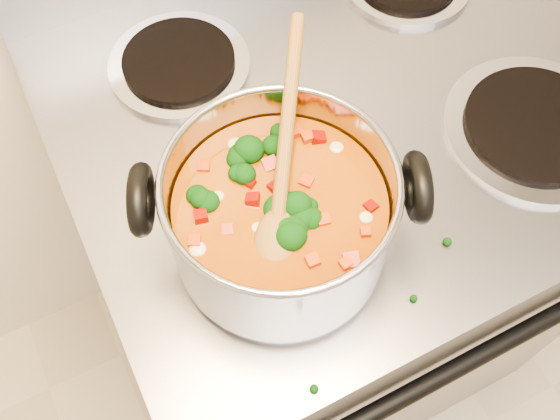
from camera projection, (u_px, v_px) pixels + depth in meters
name	position (u px, v px, depth m)	size (l,w,h in m)	color
electric_range	(328.00, 245.00, 1.23)	(0.78, 0.70, 1.08)	gray
stockpot	(280.00, 215.00, 0.65)	(0.30, 0.24, 0.15)	#A8A8B0
wooden_spoon	(282.00, 181.00, 0.63)	(0.17, 0.25, 0.10)	brown
cooktop_crumbs	(270.00, 187.00, 0.76)	(0.23, 0.33, 0.01)	black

